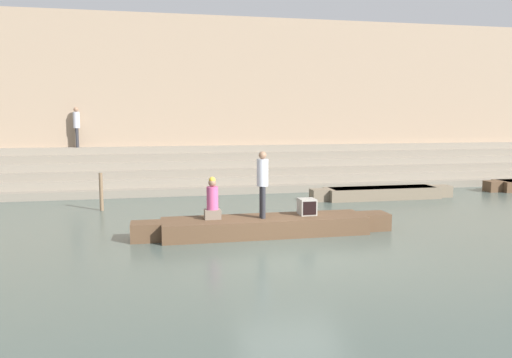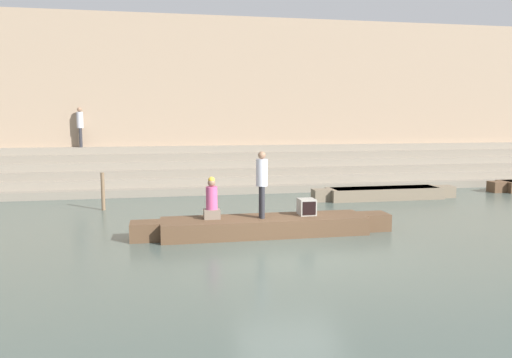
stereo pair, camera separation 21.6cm
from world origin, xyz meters
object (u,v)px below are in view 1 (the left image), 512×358
Objects in this scene: person_standing at (263,179)px; mooring_post at (101,192)px; person_rowing at (212,201)px; person_on_steps at (77,124)px; rowboat_main at (265,225)px; tv_set at (307,207)px; moored_boat_shore at (382,193)px.

mooring_post is at bearing 129.70° from person_standing.
person_on_steps is at bearing 106.89° from person_rowing.
rowboat_main is 14.40× the size of tv_set.
person_rowing is 2.65m from tv_set.
person_standing is 1.46m from person_rowing.
moored_boat_shore is (5.79, 4.85, -0.01)m from rowboat_main.
person_on_steps is at bearing 115.35° from person_standing.
tv_set is 6.58m from moored_boat_shore.
moored_boat_shore is at bearing 43.12° from rowboat_main.
person_standing is 0.31× the size of moored_boat_shore.
moored_boat_shore is at bearing 34.33° from person_standing.
person_rowing is at bearing 125.55° from person_on_steps.
rowboat_main is at bearing 131.52° from person_on_steps.
person_on_steps is at bearing 124.45° from rowboat_main.
tv_set is at bearing -36.65° from mooring_post.
person_standing is (-0.08, -0.04, 1.27)m from rowboat_main.
tv_set is 12.61m from person_on_steps.
rowboat_main is at bearing 22.80° from person_standing.
moored_boat_shore is (4.56, 4.71, -0.46)m from tv_set.
rowboat_main is 4.05× the size of person_on_steps.
person_on_steps reaches higher than moored_boat_shore.
rowboat_main is at bearing -12.74° from person_rowing.
mooring_post is at bearing 176.79° from moored_boat_shore.
mooring_post is (-5.90, 4.39, -0.05)m from tv_set.
person_standing reaches higher than person_rowing.
person_rowing reaches higher than moored_boat_shore.
moored_boat_shore is at bearing 1.76° from mooring_post.
person_on_steps reaches higher than rowboat_main.
person_standing is 1.56m from tv_set.
mooring_post reaches higher than tv_set.
rowboat_main is 3.95× the size of person_standing.
person_on_steps is (-4.73, 10.02, 1.92)m from person_rowing.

